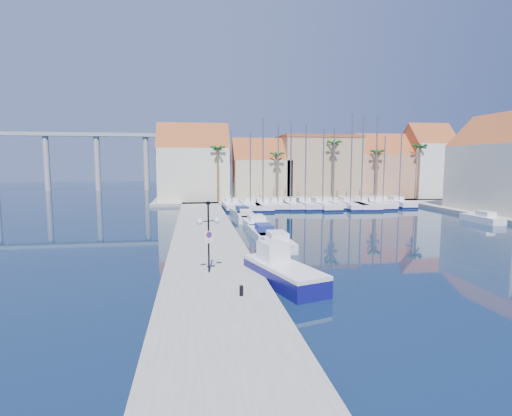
{
  "coord_description": "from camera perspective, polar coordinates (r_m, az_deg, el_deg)",
  "views": [
    {
      "loc": [
        -10.05,
        -24.48,
        7.22
      ],
      "look_at": [
        -4.42,
        11.41,
        3.0
      ],
      "focal_mm": 28.0,
      "sensor_mm": 36.0,
      "label": 1
    }
  ],
  "objects": [
    {
      "name": "sailboat_3",
      "position": [
        62.87,
        3.08,
        0.57
      ],
      "size": [
        3.31,
        9.91,
        12.88
      ],
      "rotation": [
        0.0,
        0.0,
        -0.08
      ],
      "color": "white",
      "rests_on": "ground"
    },
    {
      "name": "sailboat_12",
      "position": [
        69.15,
        19.56,
        0.74
      ],
      "size": [
        3.18,
        9.39,
        11.71
      ],
      "rotation": [
        0.0,
        0.0,
        -0.08
      ],
      "color": "white",
      "rests_on": "ground"
    },
    {
      "name": "motorboat_west_1",
      "position": [
        38.15,
        1.01,
        -3.51
      ],
      "size": [
        2.27,
        6.6,
        1.4
      ],
      "rotation": [
        0.0,
        0.0,
        0.03
      ],
      "color": "white",
      "rests_on": "ground"
    },
    {
      "name": "sailboat_11",
      "position": [
        68.94,
        17.49,
        0.81
      ],
      "size": [
        2.41,
        8.23,
        11.33
      ],
      "rotation": [
        0.0,
        0.0,
        0.03
      ],
      "color": "white",
      "rests_on": "ground"
    },
    {
      "name": "motorboat_west_3",
      "position": [
        49.1,
        -1.53,
        -1.23
      ],
      "size": [
        2.31,
        6.09,
        1.4
      ],
      "rotation": [
        0.0,
        0.0,
        -0.07
      ],
      "color": "white",
      "rests_on": "ground"
    },
    {
      "name": "sailboat_1",
      "position": [
        61.27,
        -0.87,
        0.4
      ],
      "size": [
        2.89,
        9.87,
        11.71
      ],
      "rotation": [
        0.0,
        0.0,
        -0.03
      ],
      "color": "white",
      "rests_on": "ground"
    },
    {
      "name": "sailboat_10",
      "position": [
        66.81,
        16.37,
        0.66
      ],
      "size": [
        2.91,
        10.87,
        14.29
      ],
      "rotation": [
        0.0,
        0.0,
        0.0
      ],
      "color": "white",
      "rests_on": "ground"
    },
    {
      "name": "sailboat_6",
      "position": [
        63.49,
        9.28,
        0.52
      ],
      "size": [
        3.16,
        11.17,
        12.2
      ],
      "rotation": [
        0.0,
        0.0,
        0.02
      ],
      "color": "white",
      "rests_on": "ground"
    },
    {
      "name": "bollard",
      "position": [
        20.51,
        -2.1,
        -11.73
      ],
      "size": [
        0.21,
        0.21,
        0.52
      ],
      "primitive_type": "cylinder",
      "color": "black",
      "rests_on": "quay_west"
    },
    {
      "name": "shore_north",
      "position": [
        75.53,
        6.52,
        1.29
      ],
      "size": [
        54.0,
        16.0,
        0.5
      ],
      "primitive_type": "cube",
      "color": "gray",
      "rests_on": "ground"
    },
    {
      "name": "sailboat_8",
      "position": [
        64.88,
        13.13,
        0.59
      ],
      "size": [
        3.83,
        11.5,
        14.58
      ],
      "rotation": [
        0.0,
        0.0,
        -0.08
      ],
      "color": "white",
      "rests_on": "ground"
    },
    {
      "name": "motorboat_west_0",
      "position": [
        34.1,
        2.83,
        -4.73
      ],
      "size": [
        2.34,
        6.63,
        1.4
      ],
      "rotation": [
        0.0,
        0.0,
        0.04
      ],
      "color": "white",
      "rests_on": "ground"
    },
    {
      "name": "quay_west",
      "position": [
        38.63,
        -7.22,
        -3.82
      ],
      "size": [
        6.0,
        77.0,
        0.5
      ],
      "primitive_type": "cube",
      "color": "gray",
      "rests_on": "ground"
    },
    {
      "name": "fishing_boat",
      "position": [
        24.02,
        3.73,
        -8.97
      ],
      "size": [
        4.05,
        6.97,
        2.31
      ],
      "rotation": [
        0.0,
        0.0,
        0.3
      ],
      "color": "navy",
      "rests_on": "ground"
    },
    {
      "name": "building_4",
      "position": [
        83.12,
        23.22,
        5.92
      ],
      "size": [
        8.3,
        8.0,
        14.0
      ],
      "color": "white",
      "rests_on": "shore_north"
    },
    {
      "name": "palm_3",
      "position": [
        73.82,
        16.97,
        7.42
      ],
      "size": [
        2.6,
        2.6,
        9.65
      ],
      "color": "brown",
      "rests_on": "shore_north"
    },
    {
      "name": "sailboat_5",
      "position": [
        63.48,
        6.86,
        0.58
      ],
      "size": [
        3.16,
        10.61,
        12.88
      ],
      "rotation": [
        0.0,
        0.0,
        0.04
      ],
      "color": "white",
      "rests_on": "ground"
    },
    {
      "name": "viaduct",
      "position": [
        110.41,
        -24.38,
        7.61
      ],
      "size": [
        48.0,
        2.2,
        14.45
      ],
      "color": "#9E9E99",
      "rests_on": "ground"
    },
    {
      "name": "sailboat_2",
      "position": [
        61.38,
        0.96,
        0.43
      ],
      "size": [
        3.46,
        10.07,
        13.62
      ],
      "rotation": [
        0.0,
        0.0,
        -0.09
      ],
      "color": "white",
      "rests_on": "ground"
    },
    {
      "name": "sailboat_0",
      "position": [
        61.71,
        -3.51,
        0.44
      ],
      "size": [
        2.67,
        9.56,
        11.88
      ],
      "rotation": [
        0.0,
        0.0,
        0.02
      ],
      "color": "white",
      "rests_on": "ground"
    },
    {
      "name": "palm_0",
      "position": [
        66.63,
        -5.48,
        8.19
      ],
      "size": [
        2.6,
        2.6,
        10.15
      ],
      "color": "brown",
      "rests_on": "shore_north"
    },
    {
      "name": "building_3",
      "position": [
        79.63,
        17.28,
        5.35
      ],
      "size": [
        10.3,
        8.0,
        12.0
      ],
      "color": "tan",
      "rests_on": "shore_north"
    },
    {
      "name": "sailboat_9",
      "position": [
        65.52,
        14.59,
        0.6
      ],
      "size": [
        4.03,
        11.92,
        14.48
      ],
      "rotation": [
        0.0,
        0.0,
        -0.08
      ],
      "color": "white",
      "rests_on": "ground"
    },
    {
      "name": "palm_1",
      "position": [
        67.96,
        3.04,
        7.39
      ],
      "size": [
        2.6,
        2.6,
        9.15
      ],
      "color": "brown",
      "rests_on": "shore_north"
    },
    {
      "name": "building_1",
      "position": [
        72.52,
        0.66,
        5.1
      ],
      "size": [
        10.3,
        8.0,
        11.0
      ],
      "color": "beige",
      "rests_on": "shore_north"
    },
    {
      "name": "building_2",
      "position": [
        76.07,
        8.77,
        5.82
      ],
      "size": [
        14.2,
        10.2,
        11.5
      ],
      "color": "tan",
      "rests_on": "shore_north"
    },
    {
      "name": "palm_4",
      "position": [
        77.65,
        22.36,
        7.85
      ],
      "size": [
        2.6,
        2.6,
        10.65
      ],
      "color": "brown",
      "rests_on": "shore_north"
    },
    {
      "name": "lamp_post",
      "position": [
        24.25,
        -6.81,
        -2.57
      ],
      "size": [
        1.43,
        0.75,
        4.36
      ],
      "rotation": [
        0.0,
        0.0,
        0.33
      ],
      "color": "black",
      "rests_on": "quay_west"
    },
    {
      "name": "motorboat_east_1",
      "position": [
        54.78,
        29.62,
        -1.28
      ],
      "size": [
        1.95,
        5.66,
        1.4
      ],
      "rotation": [
        0.0,
        0.0,
        0.03
      ],
      "color": "white",
      "rests_on": "ground"
    },
    {
      "name": "ground",
      "position": [
        27.43,
        13.08,
        -8.81
      ],
      "size": [
        260.0,
        260.0,
        0.0
      ],
      "primitive_type": "plane",
      "color": "#081C31",
      "rests_on": "ground"
    },
    {
      "name": "palm_2",
      "position": [
        70.75,
        11.1,
        8.77
      ],
      "size": [
        2.6,
        2.6,
        11.15
      ],
      "color": "brown",
      "rests_on": "shore_north"
    },
    {
      "name": "motorboat_west_4",
      "position": [
        53.1,
        -2.11,
        -0.64
      ],
      "size": [
        2.54,
        6.28,
        1.4
      ],
      "rotation": [
        0.0,
        0.0,
        0.1
      ],
      "color": "white",
      "rests_on": "ground"
    },
    {
      "name": "building_6",
      "position": [
        64.18,
        32.16,
        4.99
      ],
      "size": [
        9.0,
        14.3,
        13.5
      ],
      "color": "#EBE3C4",
      "rests_on": "shore_east"
    },
    {
      "name": "building_0",
      "position": [
        71.49,
        -8.92,
        5.99
      ],
      "size": [
        12.3,
        9.0,
        13.5
      ],
      "color": "#EBE3C4",
      "rests_on": "shore_north"
    },
    {
      "name": "motorboat_west_2",
      "position": [
        44.29,
        -0.09,
        -2.09
      ],
      "size": [
        2.49,
        7.41,
        1.4
      ],
      "rotation": [
        0.0,
        0.0,
        0.02
      ],
      "color": "white",
      "rests_on": "ground"
    },
    {
      "name": "sailboat_7",
      "position": [
        64.78,
        10.75,
        0.65
      ],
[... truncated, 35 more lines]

